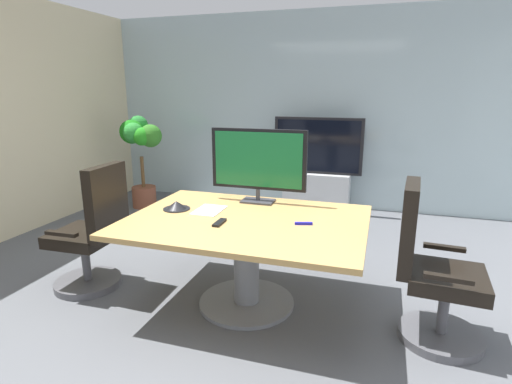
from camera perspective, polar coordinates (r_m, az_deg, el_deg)
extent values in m
plane|color=#515459|center=(3.21, -3.20, -17.27)|extent=(7.54, 7.54, 0.00)
cube|color=#9EB2B7|center=(5.91, 8.08, 11.19)|extent=(6.18, 0.10, 2.72)
cube|color=#B2894C|center=(3.09, -1.40, -4.16)|extent=(1.80, 1.31, 0.04)
cylinder|color=slate|center=(3.22, -1.36, -10.24)|extent=(0.20, 0.20, 0.68)
cylinder|color=slate|center=(3.37, -1.33, -15.26)|extent=(0.76, 0.76, 0.03)
cylinder|color=#4C4C51|center=(3.92, -22.61, -11.70)|extent=(0.56, 0.56, 0.06)
cylinder|color=#4C4C51|center=(3.84, -22.92, -8.87)|extent=(0.07, 0.07, 0.36)
cube|color=black|center=(3.76, -23.24, -5.79)|extent=(0.49, 0.49, 0.10)
cube|color=black|center=(3.50, -20.33, -1.28)|extent=(0.10, 0.46, 0.60)
cube|color=black|center=(3.91, -20.83, -2.96)|extent=(0.28, 0.06, 0.03)
cube|color=black|center=(3.53, -25.81, -5.32)|extent=(0.28, 0.06, 0.03)
cylinder|color=#4C4C51|center=(3.22, 24.57, -17.97)|extent=(0.56, 0.56, 0.06)
cylinder|color=#4C4C51|center=(3.12, 24.98, -14.68)|extent=(0.07, 0.07, 0.36)
cube|color=black|center=(3.02, 25.43, -11.01)|extent=(0.52, 0.52, 0.10)
cube|color=black|center=(2.89, 20.80, -4.60)|extent=(0.12, 0.46, 0.60)
cube|color=black|center=(2.73, 25.55, -10.95)|extent=(0.28, 0.07, 0.03)
cube|color=black|center=(3.21, 25.08, -7.12)|extent=(0.28, 0.07, 0.03)
cube|color=#333338|center=(3.53, 0.28, -1.29)|extent=(0.28, 0.18, 0.02)
cylinder|color=#333338|center=(3.51, 0.28, -0.38)|extent=(0.04, 0.04, 0.10)
cube|color=black|center=(3.46, 0.34, 4.64)|extent=(0.84, 0.04, 0.52)
cube|color=#14592D|center=(3.44, 0.24, 4.58)|extent=(0.77, 0.01, 0.47)
cube|color=#B7BABC|center=(5.71, 8.55, 0.00)|extent=(0.90, 0.36, 0.55)
cube|color=black|center=(5.56, 8.77, 6.50)|extent=(1.20, 0.06, 0.76)
cube|color=black|center=(5.53, 8.71, 6.45)|extent=(1.12, 0.01, 0.69)
cylinder|color=brown|center=(6.11, -15.51, -0.63)|extent=(0.34, 0.34, 0.30)
cylinder|color=brown|center=(6.02, -15.74, 2.77)|extent=(0.05, 0.05, 0.44)
sphere|color=#2E7220|center=(5.83, -14.70, 7.72)|extent=(0.31, 0.31, 0.31)
sphere|color=#2D851C|center=(6.00, -14.73, 7.68)|extent=(0.32, 0.32, 0.32)
sphere|color=#257A2E|center=(6.11, -16.32, 9.03)|extent=(0.28, 0.28, 0.28)
sphere|color=#187416|center=(5.97, -17.18, 8.14)|extent=(0.34, 0.34, 0.34)
sphere|color=#298C30|center=(5.86, -16.95, 8.01)|extent=(0.28, 0.28, 0.28)
sphere|color=#238B1B|center=(5.79, -15.87, 7.55)|extent=(0.25, 0.25, 0.25)
cone|color=black|center=(3.38, -11.19, -1.83)|extent=(0.19, 0.19, 0.07)
cylinder|color=black|center=(3.38, -11.16, -2.34)|extent=(0.22, 0.22, 0.01)
cube|color=black|center=(2.98, -5.20, -4.33)|extent=(0.05, 0.17, 0.02)
cube|color=#1919A5|center=(2.97, 6.75, -4.44)|extent=(0.13, 0.06, 0.02)
cube|color=white|center=(3.30, -6.66, -2.58)|extent=(0.21, 0.30, 0.01)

